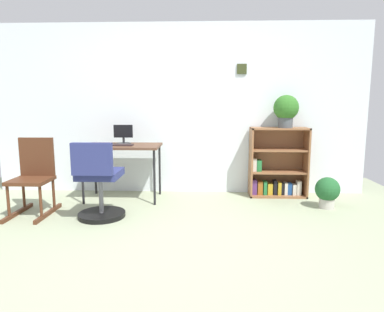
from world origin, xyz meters
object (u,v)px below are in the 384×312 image
monitor (123,135)px  keyboard (119,145)px  desk (122,150)px  office_chair (99,185)px  potted_plant_on_shelf (286,109)px  rocking_chair (34,176)px  potted_plant_floor (327,191)px  bookshelf_low (276,166)px

monitor → keyboard: (-0.02, -0.19, -0.11)m
desk → monitor: (-0.01, 0.11, 0.18)m
office_chair → potted_plant_on_shelf: bearing=24.3°
rocking_chair → desk: bearing=35.0°
monitor → keyboard: bearing=-95.6°
monitor → potted_plant_floor: monitor is taller
desk → monitor: bearing=93.6°
bookshelf_low → potted_plant_floor: bookshelf_low is taller
rocking_chair → office_chair: bearing=-12.1°
desk → potted_plant_on_shelf: 2.21m
monitor → potted_plant_floor: size_ratio=0.67×
rocking_chair → potted_plant_on_shelf: potted_plant_on_shelf is taller
desk → potted_plant_floor: bearing=-6.8°
keyboard → rocking_chair: bearing=-147.8°
office_chair → rocking_chair: (-0.81, 0.17, 0.06)m
monitor → bookshelf_low: (2.06, 0.15, -0.43)m
desk → office_chair: (-0.07, -0.79, -0.29)m
desk → potted_plant_floor: size_ratio=2.59×
keyboard → office_chair: office_chair is taller
monitor → potted_plant_on_shelf: bearing=2.6°
desk → rocking_chair: size_ratio=1.13×
monitor → potted_plant_on_shelf: 2.18m
potted_plant_floor → rocking_chair: bearing=-174.8°
desk → potted_plant_on_shelf: (2.14, 0.21, 0.52)m
office_chair → potted_plant_on_shelf: (2.21, 1.00, 0.80)m
desk → potted_plant_floor: desk is taller
desk → office_chair: office_chair is taller
potted_plant_floor → office_chair: bearing=-169.5°
office_chair → rocking_chair: size_ratio=1.00×
bookshelf_low → potted_plant_floor: size_ratio=2.47×
potted_plant_on_shelf → keyboard: bearing=-172.4°
desk → bookshelf_low: bookshelf_low is taller
bookshelf_low → potted_plant_on_shelf: potted_plant_on_shelf is taller
desk → potted_plant_floor: 2.61m
monitor → office_chair: monitor is taller
potted_plant_on_shelf → rocking_chair: bearing=-164.7°
monitor → office_chair: bearing=-94.3°
monitor → potted_plant_floor: (2.56, -0.42, -0.63)m
potted_plant_on_shelf → office_chair: bearing=-155.7°
bookshelf_low → potted_plant_floor: (0.50, -0.57, -0.20)m
monitor → rocking_chair: monitor is taller
desk → keyboard: size_ratio=2.70×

